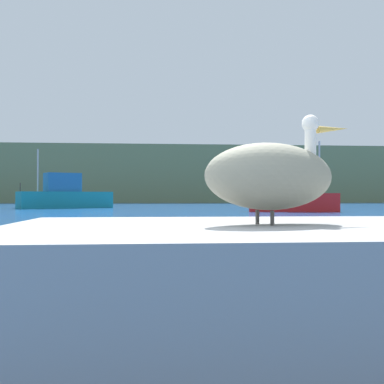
{
  "coord_description": "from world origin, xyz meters",
  "views": [
    {
      "loc": [
        0.14,
        -3.57,
        1.08
      ],
      "look_at": [
        1.59,
        13.07,
        1.21
      ],
      "focal_mm": 43.99,
      "sensor_mm": 36.0,
      "label": 1
    }
  ],
  "objects": [
    {
      "name": "fishing_boat_red",
      "position": [
        9.82,
        27.51,
        0.92
      ],
      "size": [
        6.14,
        3.03,
        4.75
      ],
      "rotation": [
        0.0,
        0.0,
        -0.19
      ],
      "color": "red",
      "rests_on": "ground"
    },
    {
      "name": "fishing_boat_teal",
      "position": [
        -7.27,
        37.61,
        1.07
      ],
      "size": [
        8.0,
        5.61,
        4.97
      ],
      "rotation": [
        0.0,
        0.0,
        3.61
      ],
      "color": "teal",
      "rests_on": "ground"
    },
    {
      "name": "pier_dock",
      "position": [
        1.03,
        -0.09,
        0.43
      ],
      "size": [
        3.99,
        2.66,
        0.86
      ],
      "primitive_type": "cube",
      "color": "#989898",
      "rests_on": "ground"
    },
    {
      "name": "pelican",
      "position": [
        1.04,
        -0.09,
        1.23
      ],
      "size": [
        1.34,
        0.9,
        0.86
      ],
      "rotation": [
        0.0,
        0.0,
        0.37
      ],
      "color": "gray",
      "rests_on": "pier_dock"
    },
    {
      "name": "hillside_backdrop",
      "position": [
        0.0,
        71.88,
        4.29
      ],
      "size": [
        140.0,
        14.67,
        8.58
      ],
      "primitive_type": "cube",
      "color": "#6B7A51",
      "rests_on": "ground"
    },
    {
      "name": "ground_plane",
      "position": [
        0.0,
        0.0,
        0.0
      ],
      "size": [
        260.0,
        260.0,
        0.0
      ],
      "primitive_type": "plane",
      "color": "#194C93"
    }
  ]
}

